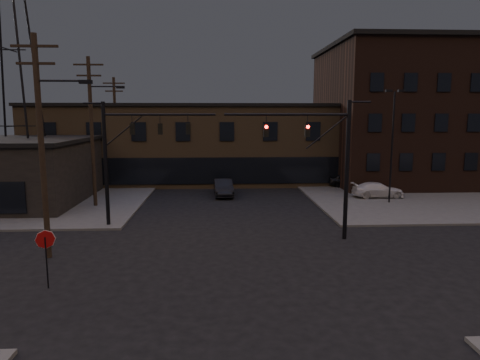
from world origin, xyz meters
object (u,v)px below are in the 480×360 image
at_px(traffic_signal_far, 126,149).
at_px(parked_car_lot_a, 350,180).
at_px(car_crossing, 223,187).
at_px(stop_sign, 46,245).
at_px(traffic_signal_near, 328,155).
at_px(parked_car_lot_b, 378,190).

xyz_separation_m(traffic_signal_far, parked_car_lot_a, (18.88, 13.60, -4.16)).
distance_m(traffic_signal_far, parked_car_lot_a, 23.63).
bearing_deg(car_crossing, stop_sign, -113.53).
bearing_deg(parked_car_lot_a, traffic_signal_far, 142.35).
relative_size(traffic_signal_near, car_crossing, 1.76).
relative_size(traffic_signal_far, stop_sign, 3.23).
xyz_separation_m(parked_car_lot_a, parked_car_lot_b, (0.71, -5.37, -0.07)).
bearing_deg(traffic_signal_near, car_crossing, 112.60).
bearing_deg(car_crossing, traffic_signal_near, -70.49).
distance_m(stop_sign, car_crossing, 21.75).
distance_m(traffic_signal_near, stop_sign, 15.17).
xyz_separation_m(traffic_signal_near, parked_car_lot_a, (6.80, 17.10, -4.08)).
height_order(traffic_signal_near, parked_car_lot_b, traffic_signal_near).
height_order(traffic_signal_far, stop_sign, traffic_signal_far).
distance_m(traffic_signal_far, parked_car_lot_b, 21.67).
bearing_deg(stop_sign, traffic_signal_far, 82.68).
height_order(traffic_signal_near, stop_sign, traffic_signal_near).
xyz_separation_m(parked_car_lot_b, car_crossing, (-13.29, 2.14, -0.03)).
bearing_deg(car_crossing, parked_car_lot_b, -12.24).
relative_size(traffic_signal_far, car_crossing, 1.76).
distance_m(parked_car_lot_b, car_crossing, 13.46).
bearing_deg(parked_car_lot_b, traffic_signal_near, 148.47).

